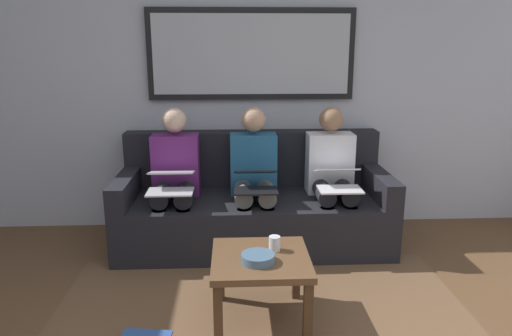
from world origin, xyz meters
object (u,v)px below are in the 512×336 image
Objects in this scene: framed_mirror at (251,54)px; laptop_white at (338,178)px; bowl at (258,258)px; laptop_black at (255,180)px; couch at (254,206)px; laptop_silver at (171,181)px; person_right at (175,175)px; person_middle at (254,174)px; coffee_table at (261,267)px; person_left at (332,173)px; cup at (275,243)px.

laptop_white is at bearing 132.63° from framed_mirror.
bowl is 1.00m from laptop_black.
couch reaches higher than laptop_silver.
person_right is (0.64, 0.07, 0.30)m from couch.
couch is at bearing -90.00° from person_middle.
coffee_table is 1.35m from person_left.
laptop_black is (-0.01, -0.91, 0.27)m from coffee_table.
person_middle is at bearing -91.51° from bowl.
couch is at bearing 90.00° from framed_mirror.
laptop_black reaches higher than bowl.
laptop_black is 0.68m from person_right.
coffee_table is 1.15m from laptop_white.
cup is 0.85m from laptop_black.
cup is (-0.09, -0.08, 0.11)m from coffee_table.
person_left is 0.68m from laptop_black.
laptop_white is (-0.64, 0.31, 0.32)m from couch.
person_middle is at bearing -158.95° from laptop_silver.
framed_mirror is 19.80× the size of cup.
laptop_silver is at bearing -55.15° from coffee_table.
person_middle is at bearing -90.58° from coffee_table.
person_right is 3.26× the size of laptop_silver.
laptop_white reaches higher than laptop_black.
laptop_silver is (0.72, -0.82, 0.17)m from cup.
coffee_table is 2.96× the size of bowl.
couch is 5.98× the size of laptop_white.
laptop_black is (-0.03, -0.98, 0.18)m from bowl.
person_left is 1.00× the size of person_middle.
framed_mirror is 1.87m from cup.
person_middle is (0.00, 0.46, -0.94)m from framed_mirror.
bowl reaches higher than coffee_table.
person_left is at bearing -90.00° from laptop_white.
laptop_white is at bearing -124.31° from bowl.
person_right is 0.25m from laptop_silver.
person_left is at bearing 180.00° from person_middle.
framed_mirror is 1.56× the size of person_middle.
bowl is at bearing 61.22° from person_left.
coffee_table is at bearing 124.85° from laptop_silver.
laptop_black is 1.00× the size of laptop_silver.
person_left is 1.00× the size of person_right.
laptop_white reaches higher than bowl.
laptop_silver is (0.63, -0.90, 0.28)m from coffee_table.
couch reaches higher than bowl.
couch is 1.22m from coffee_table.
person_right is at bearing -63.59° from bowl.
framed_mirror is 1.32m from laptop_silver.
coffee_table is 1.65× the size of laptop_black.
person_middle is 3.26× the size of laptop_silver.
bowl is 1.17m from laptop_silver.
person_middle is (0.08, -1.07, 0.14)m from cup.
person_left is 1.30m from laptop_silver.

